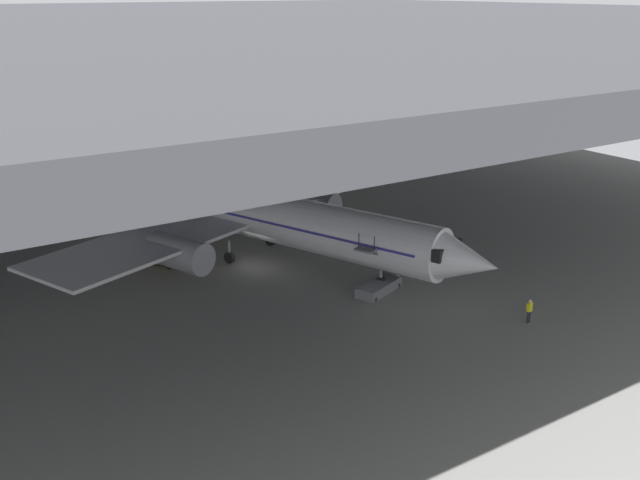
{
  "coord_description": "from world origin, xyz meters",
  "views": [
    {
      "loc": [
        -25.06,
        -46.02,
        20.09
      ],
      "look_at": [
        2.63,
        -3.86,
        2.55
      ],
      "focal_mm": 41.11,
      "sensor_mm": 36.0,
      "label": 1
    }
  ],
  "objects_px": {
    "airplane_main": "(270,217)",
    "baggage_tug": "(166,259)",
    "boarding_stairs": "(378,282)",
    "crew_worker_by_stairs": "(383,265)",
    "crew_worker_near_nose": "(529,310)"
  },
  "relations": [
    {
      "from": "crew_worker_by_stairs",
      "to": "baggage_tug",
      "type": "bearing_deg",
      "value": 138.57
    },
    {
      "from": "boarding_stairs",
      "to": "crew_worker_near_nose",
      "type": "bearing_deg",
      "value": -61.64
    },
    {
      "from": "airplane_main",
      "to": "crew_worker_by_stairs",
      "type": "relative_size",
      "value": 22.43
    },
    {
      "from": "airplane_main",
      "to": "baggage_tug",
      "type": "height_order",
      "value": "airplane_main"
    },
    {
      "from": "airplane_main",
      "to": "baggage_tug",
      "type": "xyz_separation_m",
      "value": [
        -7.25,
        3.32,
        -2.92
      ]
    },
    {
      "from": "boarding_stairs",
      "to": "crew_worker_by_stairs",
      "type": "height_order",
      "value": "boarding_stairs"
    },
    {
      "from": "boarding_stairs",
      "to": "crew_worker_near_nose",
      "type": "xyz_separation_m",
      "value": [
        4.91,
        -9.09,
        0.17
      ]
    },
    {
      "from": "crew_worker_by_stairs",
      "to": "baggage_tug",
      "type": "distance_m",
      "value": 16.44
    },
    {
      "from": "airplane_main",
      "to": "boarding_stairs",
      "type": "height_order",
      "value": "airplane_main"
    },
    {
      "from": "airplane_main",
      "to": "crew_worker_near_nose",
      "type": "distance_m",
      "value": 20.52
    },
    {
      "from": "crew_worker_near_nose",
      "to": "baggage_tug",
      "type": "xyz_separation_m",
      "value": [
        -15.2,
        22.07,
        -0.37
      ]
    },
    {
      "from": "airplane_main",
      "to": "boarding_stairs",
      "type": "bearing_deg",
      "value": -72.55
    },
    {
      "from": "boarding_stairs",
      "to": "crew_worker_by_stairs",
      "type": "bearing_deg",
      "value": 45.97
    },
    {
      "from": "boarding_stairs",
      "to": "baggage_tug",
      "type": "bearing_deg",
      "value": 128.4
    },
    {
      "from": "crew_worker_near_nose",
      "to": "crew_worker_by_stairs",
      "type": "xyz_separation_m",
      "value": [
        -2.87,
        11.19,
        -0.01
      ]
    }
  ]
}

